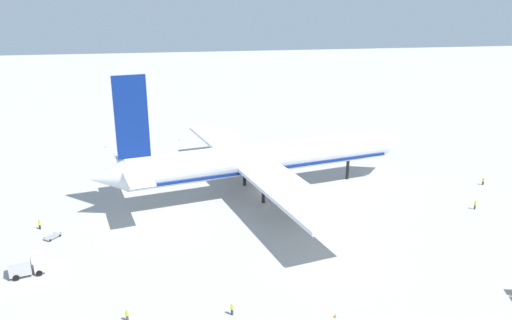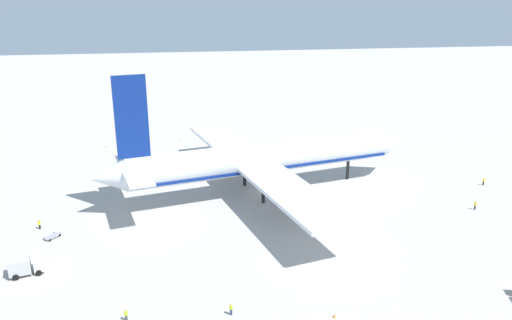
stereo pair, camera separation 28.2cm
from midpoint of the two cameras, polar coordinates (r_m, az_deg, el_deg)
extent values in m
plane|color=#ADA8A0|center=(104.45, 1.25, -3.67)|extent=(600.00, 600.00, 0.00)
cylinder|color=silver|center=(101.86, 1.28, 0.35)|extent=(57.58, 17.85, 6.39)
cone|color=silver|center=(117.47, 15.41, 2.10)|extent=(6.27, 7.16, 6.26)
cone|color=silver|center=(94.34, -16.80, -1.92)|extent=(7.48, 7.23, 6.07)
cube|color=navy|center=(91.91, -14.19, 4.84)|extent=(5.98, 1.70, 15.26)
cube|color=silver|center=(100.04, -14.58, 0.18)|extent=(6.33, 10.70, 0.36)
cube|color=silver|center=(88.81, -13.45, -2.00)|extent=(6.33, 10.70, 0.36)
cube|color=silver|center=(117.44, -3.59, 2.24)|extent=(14.88, 31.28, 0.70)
cylinder|color=slate|center=(114.29, -2.35, 0.68)|extent=(6.06, 4.64, 3.62)
cube|color=silver|center=(85.52, 4.41, -3.93)|extent=(14.88, 31.28, 0.70)
cylinder|color=slate|center=(90.47, 3.66, -4.11)|extent=(6.56, 4.70, 3.57)
cylinder|color=black|center=(112.78, 10.66, -1.11)|extent=(0.70, 0.70, 4.49)
cylinder|color=black|center=(107.12, -1.27, -1.82)|extent=(0.70, 0.70, 4.49)
cylinder|color=black|center=(98.13, 0.93, -3.73)|extent=(0.70, 0.70, 4.49)
cube|color=navy|center=(102.41, 1.27, -0.59)|extent=(55.26, 17.07, 0.50)
cube|color=white|center=(81.20, -23.84, -10.76)|extent=(1.94, 2.61, 2.35)
cube|color=#B2B2B7|center=(81.38, -25.68, -11.03)|extent=(3.44, 2.97, 2.19)
cube|color=black|center=(80.92, -23.53, -10.35)|extent=(0.53, 1.93, 1.04)
cylinder|color=black|center=(82.79, -23.85, -11.12)|extent=(0.94, 0.50, 0.90)
cylinder|color=black|center=(80.72, -23.81, -11.89)|extent=(0.94, 0.50, 0.90)
cylinder|color=black|center=(82.97, -26.00, -11.37)|extent=(0.94, 0.50, 0.90)
cylinder|color=black|center=(80.90, -26.03, -12.15)|extent=(0.94, 0.50, 0.90)
cube|color=gray|center=(91.63, -22.51, -8.19)|extent=(2.81, 3.00, 0.15)
cylinder|color=#333338|center=(92.55, -21.72, -7.83)|extent=(0.44, 0.52, 0.08)
cylinder|color=black|center=(92.74, -22.29, -7.90)|extent=(0.35, 0.39, 0.40)
cylinder|color=black|center=(91.73, -21.72, -8.12)|extent=(0.35, 0.39, 0.40)
cylinder|color=black|center=(91.61, -23.28, -8.35)|extent=(0.35, 0.39, 0.40)
cylinder|color=black|center=(90.59, -22.72, -8.58)|extent=(0.35, 0.39, 0.40)
cube|color=#595B60|center=(147.95, -3.90, 2.98)|extent=(2.23, 2.60, 0.15)
cylinder|color=#333338|center=(149.23, -3.72, 3.11)|extent=(0.34, 0.57, 0.08)
cube|color=silver|center=(147.78, -3.90, 3.22)|extent=(1.95, 2.22, 1.14)
cylinder|color=black|center=(148.96, -4.04, 3.05)|extent=(0.28, 0.41, 0.40)
cylinder|color=black|center=(148.51, -3.53, 3.01)|extent=(0.28, 0.41, 0.40)
cylinder|color=black|center=(147.43, -4.26, 2.89)|extent=(0.28, 0.41, 0.40)
cylinder|color=black|center=(146.98, -3.74, 2.85)|extent=(0.28, 0.41, 0.40)
cylinder|color=black|center=(118.89, 24.94, -2.46)|extent=(0.42, 0.42, 0.84)
cylinder|color=yellow|center=(118.66, 24.99, -2.13)|extent=(0.52, 0.52, 0.63)
sphere|color=beige|center=(118.53, 25.01, -1.94)|extent=(0.23, 0.23, 0.23)
cylinder|color=black|center=(95.83, -23.73, -7.10)|extent=(0.45, 0.45, 0.84)
cylinder|color=yellow|center=(95.53, -23.79, -6.70)|extent=(0.57, 0.57, 0.63)
sphere|color=#8C6647|center=(95.37, -23.82, -6.47)|extent=(0.23, 0.23, 0.23)
cylinder|color=navy|center=(104.63, 24.14, -5.04)|extent=(0.45, 0.45, 0.88)
cylinder|color=yellow|center=(104.35, 24.20, -4.65)|extent=(0.57, 0.57, 0.66)
sphere|color=tan|center=(104.18, 24.23, -4.42)|extent=(0.24, 0.24, 0.24)
cylinder|color=navy|center=(66.31, -2.78, -17.20)|extent=(0.38, 0.38, 0.83)
cylinder|color=#B2F219|center=(65.89, -2.79, -16.68)|extent=(0.47, 0.47, 0.62)
sphere|color=beige|center=(65.65, -2.80, -16.38)|extent=(0.23, 0.23, 0.23)
cylinder|color=#3F3F47|center=(67.26, -14.70, -17.30)|extent=(0.45, 0.45, 0.80)
cylinder|color=#B2F219|center=(66.87, -14.75, -16.81)|extent=(0.56, 0.56, 0.60)
sphere|color=tan|center=(66.64, -14.78, -16.52)|extent=(0.22, 0.22, 0.22)
cone|color=orange|center=(143.93, -8.79, 2.37)|extent=(0.36, 0.36, 0.55)
cone|color=orange|center=(141.47, -16.97, 1.51)|extent=(0.36, 0.36, 0.55)
cone|color=orange|center=(139.17, 12.43, 1.61)|extent=(0.36, 0.36, 0.55)
cone|color=orange|center=(144.03, 12.17, 2.19)|extent=(0.36, 0.36, 0.55)
cone|color=orange|center=(66.62, 9.20, -17.40)|extent=(0.36, 0.36, 0.55)
camera|label=1|loc=(0.14, -89.92, 0.03)|focal=34.46mm
camera|label=2|loc=(0.14, 90.08, -0.03)|focal=34.46mm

